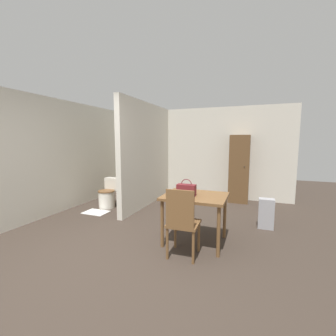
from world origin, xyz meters
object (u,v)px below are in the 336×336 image
at_px(toilet, 108,195).
at_px(wooden_cabinet, 239,169).
at_px(handbag, 186,190).
at_px(space_heater, 266,214).
at_px(dining_table, 195,201).
at_px(wooden_chair, 182,221).

xyz_separation_m(toilet, wooden_cabinet, (2.90, 1.64, 0.58)).
bearing_deg(handbag, space_heater, 42.73).
xyz_separation_m(dining_table, wooden_chair, (-0.04, -0.53, -0.14)).
bearing_deg(handbag, wooden_chair, -80.03).
relative_size(dining_table, wooden_chair, 0.98).
xyz_separation_m(toilet, handbag, (2.30, -1.18, 0.56)).
xyz_separation_m(dining_table, handbag, (-0.12, -0.08, 0.18)).
bearing_deg(wooden_cabinet, wooden_chair, -98.94).
bearing_deg(dining_table, space_heater, 43.48).
xyz_separation_m(handbag, wooden_cabinet, (0.59, 2.82, 0.02)).
relative_size(toilet, handbag, 2.40).
relative_size(wooden_chair, handbag, 3.40).
bearing_deg(toilet, space_heater, -1.28).
height_order(wooden_cabinet, space_heater, wooden_cabinet).
height_order(toilet, handbag, handbag).
relative_size(dining_table, toilet, 1.39).
distance_m(toilet, handbag, 2.65).
xyz_separation_m(dining_table, space_heater, (1.07, 1.02, -0.39)).
relative_size(wooden_cabinet, space_heater, 3.16).
distance_m(toilet, space_heater, 3.50).
relative_size(wooden_chair, space_heater, 1.76).
bearing_deg(space_heater, handbag, -137.27).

